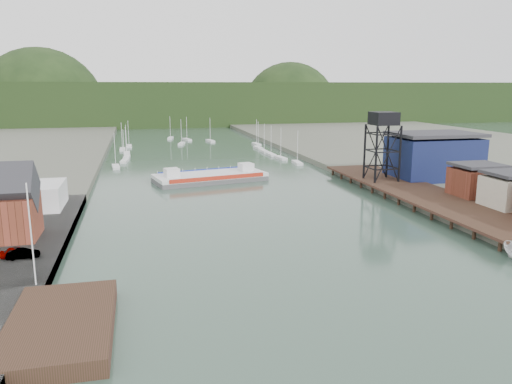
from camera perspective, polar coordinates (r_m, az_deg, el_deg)
name	(u,v)px	position (r m, az deg, el deg)	size (l,w,h in m)	color
ground	(336,305)	(58.00, 9.11, -12.68)	(600.00, 600.00, 0.00)	#2B4339
west_stage	(61,326)	(54.43, -21.40, -14.09)	(10.00, 18.00, 1.80)	black
east_pier	(417,192)	(112.10, 17.97, 0.04)	(14.00, 70.00, 2.45)	black
white_shed	(12,197)	(103.24, -26.08, -0.50)	(18.00, 12.00, 4.50)	silver
flagpole	(31,235)	(62.04, -24.31, -4.49)	(0.16, 0.16, 12.00)	silver
lift_tower	(384,123)	(120.49, 14.38, 7.67)	(6.50, 6.50, 16.00)	black
blue_shed	(434,156)	(130.63, 19.63, 3.87)	(20.50, 14.50, 11.30)	#0D0E3C
marina_sailboats	(195,150)	(189.62, -6.95, 4.79)	(57.71, 92.65, 0.90)	silver
distant_hills	(162,106)	(350.53, -10.74, 9.64)	(500.00, 120.00, 80.00)	black
chain_ferry	(210,177)	(128.67, -5.26, 1.75)	(29.77, 16.83, 4.04)	#505053
car_west_a	(17,252)	(74.34, -25.63, -6.22)	(1.68, 4.18, 1.42)	#999999
car_west_b	(23,254)	(73.55, -25.05, -6.40)	(1.42, 4.06, 1.34)	#999999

